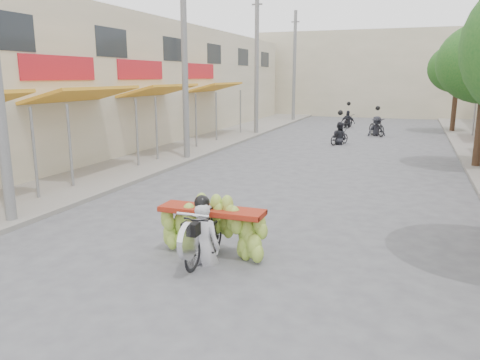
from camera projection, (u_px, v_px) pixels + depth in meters
ground at (149, 333)px, 6.20m from camera, size 120.00×120.00×0.00m
sidewalk_left at (185, 146)px, 22.28m from camera, size 4.00×60.00×0.12m
shophouse_row_left at (80, 83)px, 22.38m from camera, size 9.77×40.00×6.00m
far_building at (377, 74)px, 40.27m from camera, size 20.00×6.00×7.00m
utility_pole_mid at (185, 58)px, 18.14m from camera, size 0.60×0.24×8.00m
utility_pole_far at (257, 64)px, 26.39m from camera, size 0.60×0.24×8.00m
utility_pole_back at (294, 67)px, 34.64m from camera, size 0.60×0.24×8.00m
street_tree_far at (458, 68)px, 27.40m from camera, size 3.40×3.40×5.25m
banana_motorbike at (207, 222)px, 8.56m from camera, size 2.20×1.81×2.15m
bg_motorbike_a at (340, 129)px, 23.18m from camera, size 1.05×1.50×1.95m
bg_motorbike_b at (377, 121)px, 26.45m from camera, size 1.38×1.81×1.95m
bg_motorbike_c at (348, 115)px, 30.81m from camera, size 1.05×1.60×1.95m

